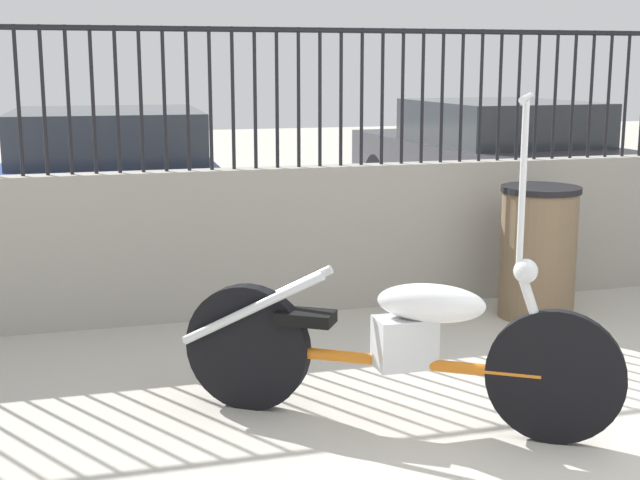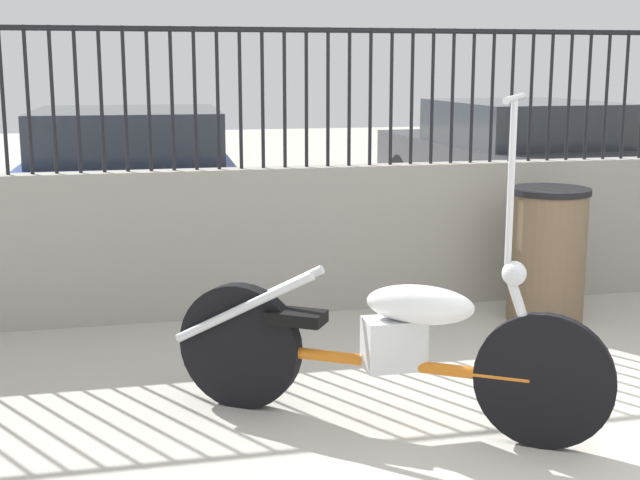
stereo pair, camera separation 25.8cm
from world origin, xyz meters
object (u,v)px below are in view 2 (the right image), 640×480
at_px(trash_bin, 547,254).
at_px(car_dark_grey, 515,162).
at_px(car_blue, 130,173).
at_px(motorcycle_orange, 367,341).

distance_m(trash_bin, car_dark_grey, 3.67).
bearing_deg(car_blue, motorcycle_orange, -166.08).
bearing_deg(motorcycle_orange, car_blue, 134.09).
bearing_deg(motorcycle_orange, trash_bin, 73.42).
height_order(trash_bin, car_blue, car_blue).
distance_m(motorcycle_orange, car_blue, 5.01).
distance_m(motorcycle_orange, car_dark_grey, 5.70).
bearing_deg(car_dark_grey, motorcycle_orange, 146.44).
distance_m(trash_bin, car_blue, 4.37).
height_order(motorcycle_orange, car_dark_grey, motorcycle_orange).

